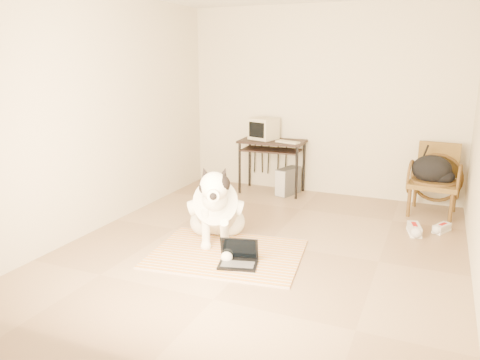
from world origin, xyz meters
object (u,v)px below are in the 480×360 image
Objects in this scene: dog at (216,209)px; pc_tower at (288,181)px; crt_monitor at (263,129)px; backpack at (433,170)px; laptop at (238,258)px; rattan_chair at (435,179)px; computer_desk at (272,148)px.

dog reaches higher than pc_tower.
dog is 2.24m from crt_monitor.
backpack reaches higher than pc_tower.
rattan_chair is (1.67, 2.47, 0.37)m from laptop.
computer_desk is 1.08× the size of rattan_chair.
dog is 1.16× the size of computer_desk.
crt_monitor is (-0.73, 2.63, 0.86)m from laptop.
dog reaches higher than computer_desk.
computer_desk is (-0.57, 2.57, 0.60)m from laptop.
rattan_chair reaches higher than backpack.
rattan_chair is (2.14, 1.99, 0.08)m from dog.
laptop is 0.44× the size of computer_desk.
computer_desk is 2.23× the size of crt_monitor.
dog reaches higher than rattan_chair.
crt_monitor is at bearing 97.00° from dog.
pc_tower is at bearing 85.69° from dog.
crt_monitor is 2.42m from backpack.
crt_monitor is at bearing 158.75° from computer_desk.
backpack is (-0.03, -0.07, 0.13)m from rattan_chair.
pc_tower is 2.00m from backpack.
backpack is at bearing -5.58° from crt_monitor.
dog is 2.10m from pc_tower.
pc_tower is at bearing 177.29° from rattan_chair.
computer_desk is 0.55m from pc_tower.
pc_tower is at bearing 175.15° from backpack.
rattan_chair is at bearing 55.92° from laptop.
computer_desk reaches higher than laptop.
crt_monitor is 0.48× the size of rattan_chair.
laptop is 2.96m from backpack.
laptop is at bearing -83.08° from pc_tower.
crt_monitor is 2.46m from rattan_chair.
dog is 2.11m from computer_desk.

